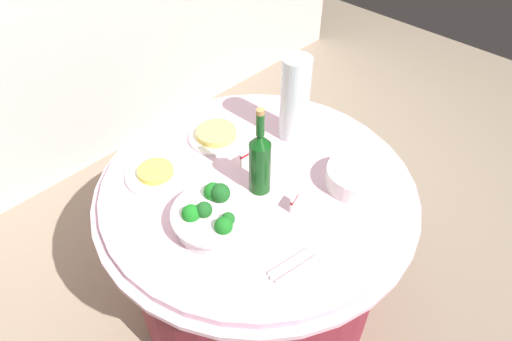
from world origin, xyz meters
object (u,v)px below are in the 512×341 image
object	(u,v)px
food_plate_noodles	(217,135)
food_plate_fried_egg	(156,173)
wine_bottle	(260,161)
label_placard_mid	(294,202)
plate_stack	(356,177)
label_placard_front	(246,158)
decorative_fruit_vase	(295,101)
serving_tongs	(291,266)
broccoli_bowl	(215,215)

from	to	relation	value
food_plate_noodles	food_plate_fried_egg	xyz separation A→B (m)	(-0.30, -0.00, -0.00)
wine_bottle	label_placard_mid	distance (m)	0.18
plate_stack	food_plate_noodles	size ratio (longest dim) A/B	0.95
food_plate_fried_egg	label_placard_front	distance (m)	0.33
decorative_fruit_vase	label_placard_mid	distance (m)	0.41
decorative_fruit_vase	label_placard_mid	xyz separation A→B (m)	(-0.30, -0.26, -0.13)
serving_tongs	food_plate_noodles	size ratio (longest dim) A/B	0.76
serving_tongs	food_plate_fried_egg	bearing A→B (deg)	93.80
broccoli_bowl	food_plate_noodles	xyz separation A→B (m)	(0.30, 0.32, -0.02)
wine_bottle	label_placard_front	bearing A→B (deg)	65.51
food_plate_noodles	label_placard_mid	world-z (taller)	label_placard_mid
label_placard_front	label_placard_mid	xyz separation A→B (m)	(-0.05, -0.27, 0.00)
wine_bottle	food_plate_noodles	bearing A→B (deg)	75.17
label_placard_mid	label_placard_front	bearing A→B (deg)	80.38
plate_stack	label_placard_front	size ratio (longest dim) A/B	3.82
plate_stack	broccoli_bowl	bearing A→B (deg)	154.63
plate_stack	wine_bottle	size ratio (longest dim) A/B	0.62
label_placard_mid	serving_tongs	bearing A→B (deg)	-141.71
label_placard_mid	food_plate_noodles	bearing A→B (deg)	81.06
broccoli_bowl	food_plate_noodles	world-z (taller)	broccoli_bowl
food_plate_noodles	plate_stack	bearing A→B (deg)	-73.13
plate_stack	serving_tongs	xyz separation A→B (m)	(-0.42, -0.06, -0.03)
wine_bottle	label_placard_front	xyz separation A→B (m)	(0.06, 0.12, -0.10)
plate_stack	wine_bottle	xyz separation A→B (m)	(-0.25, 0.23, 0.09)
serving_tongs	food_plate_fried_egg	size ratio (longest dim) A/B	0.76
wine_bottle	food_plate_noodles	xyz separation A→B (m)	(0.08, 0.31, -0.11)
broccoli_bowl	food_plate_fried_egg	xyz separation A→B (m)	(0.00, 0.32, -0.03)
broccoli_bowl	plate_stack	world-z (taller)	broccoli_bowl
broccoli_bowl	food_plate_fried_egg	world-z (taller)	broccoli_bowl
wine_bottle	label_placard_mid	size ratio (longest dim) A/B	6.11
serving_tongs	label_placard_mid	xyz separation A→B (m)	(0.18, 0.15, 0.03)
food_plate_noodles	label_placard_front	bearing A→B (deg)	-97.96
wine_bottle	label_placard_mid	xyz separation A→B (m)	(0.01, -0.15, -0.10)
decorative_fruit_vase	food_plate_fried_egg	xyz separation A→B (m)	(-0.52, 0.20, -0.15)
decorative_fruit_vase	label_placard_front	xyz separation A→B (m)	(-0.25, 0.01, -0.13)
food_plate_fried_egg	label_placard_front	world-z (taller)	label_placard_front
plate_stack	label_placard_mid	xyz separation A→B (m)	(-0.24, 0.08, -0.00)
serving_tongs	label_placard_front	size ratio (longest dim) A/B	3.05
decorative_fruit_vase	food_plate_noodles	size ratio (longest dim) A/B	1.55
serving_tongs	food_plate_fried_egg	world-z (taller)	food_plate_fried_egg
wine_bottle	food_plate_fried_egg	world-z (taller)	wine_bottle
food_plate_fried_egg	broccoli_bowl	bearing A→B (deg)	-90.58
plate_stack	label_placard_front	bearing A→B (deg)	118.46
wine_bottle	label_placard_mid	bearing A→B (deg)	-85.85
food_plate_fried_egg	label_placard_mid	world-z (taller)	label_placard_mid
broccoli_bowl	wine_bottle	size ratio (longest dim) A/B	0.83
decorative_fruit_vase	food_plate_noodles	world-z (taller)	decorative_fruit_vase
wine_bottle	food_plate_noodles	size ratio (longest dim) A/B	1.53
plate_stack	food_plate_noodles	xyz separation A→B (m)	(-0.16, 0.54, -0.02)
food_plate_noodles	decorative_fruit_vase	bearing A→B (deg)	-42.04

